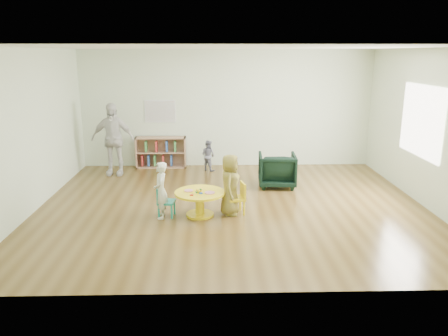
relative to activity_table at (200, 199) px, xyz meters
name	(u,v)px	position (x,y,z in m)	size (l,w,h in m)	color
room	(233,102)	(0.59, 0.48, 1.60)	(7.10, 7.00, 2.80)	#543D1A
activity_table	(200,199)	(0.00, 0.00, 0.00)	(0.85, 0.85, 0.47)	yellow
kid_chair_left	(164,201)	(-0.60, -0.01, -0.02)	(0.31, 0.31, 0.52)	teal
kid_chair_right	(238,197)	(0.66, 0.09, 0.00)	(0.35, 0.35, 0.55)	yellow
bookshelf	(161,152)	(-1.04, 3.33, 0.07)	(1.20, 0.30, 0.75)	#A17559
alphabet_poster	(160,111)	(-1.03, 3.46, 1.05)	(0.74, 0.01, 0.54)	white
armchair	(277,170)	(1.57, 1.67, 0.05)	(0.75, 0.77, 0.70)	black
child_left	(161,190)	(-0.65, -0.07, 0.19)	(0.35, 0.23, 0.97)	white
child_right	(230,185)	(0.52, 0.06, 0.24)	(0.52, 0.34, 1.06)	gold
toddler	(208,155)	(0.12, 2.96, 0.07)	(0.36, 0.28, 0.73)	#171A3B
adult_caretaker	(113,139)	(-2.03, 2.69, 0.53)	(0.96, 0.40, 1.64)	silver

